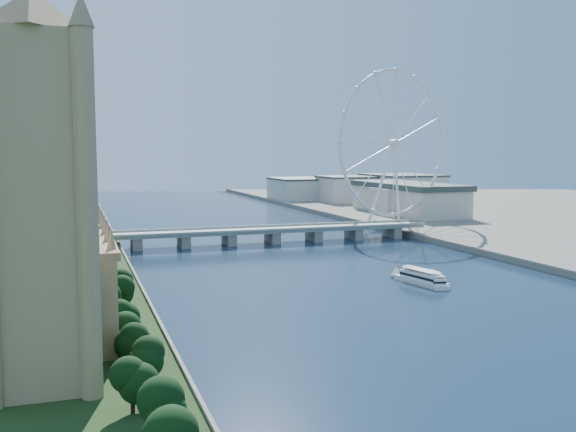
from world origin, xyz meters
name	(u,v)px	position (x,y,z in m)	size (l,w,h in m)	color
tree_row	(134,352)	(-113.00, 58.00, 8.73)	(9.29, 185.29, 20.74)	black
victoria_tower	(37,180)	(-135.00, 55.00, 54.49)	(28.16, 28.16, 112.00)	tan
parliament_range	(72,254)	(-128.00, 170.00, 18.48)	(24.00, 200.00, 70.00)	tan
big_ben	(69,142)	(-128.00, 278.00, 66.57)	(20.02, 20.02, 110.00)	tan
westminster_bridge	(272,233)	(0.00, 300.00, 6.63)	(220.00, 22.00, 9.50)	gray
london_eye	(394,144)	(119.98, 355.08, 67.52)	(113.60, 39.12, 124.30)	silver
county_hall	(407,216)	(175.00, 430.00, 0.00)	(54.00, 144.00, 35.00)	beige
city_skyline	(236,193)	(39.22, 560.08, 16.96)	(505.00, 280.00, 32.00)	beige
tour_boat_near	(434,285)	(29.35, 143.36, 0.00)	(6.91, 27.19, 5.98)	white
tour_boat_far	(421,284)	(25.38, 147.96, 0.00)	(8.38, 32.62, 7.24)	silver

